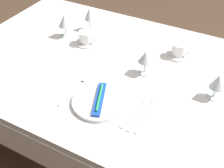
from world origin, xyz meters
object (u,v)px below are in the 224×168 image
wine_glass_left (146,58)px  spoon_dessert (148,111)px  coffee_cup_right (179,49)px  wine_glass_far (64,21)px  fork_outer (74,90)px  spoon_soup (141,111)px  wine_glass_right (218,83)px  toothbrush_package (99,99)px  dinner_plate (100,101)px  coffee_cup_left (86,37)px  wine_glass_centre (90,15)px  dinner_knife (132,111)px

wine_glass_left → spoon_dessert: bearing=-63.8°
coffee_cup_right → wine_glass_far: size_ratio=0.72×
fork_outer → spoon_dessert: spoon_dessert is taller
spoon_soup → wine_glass_right: (0.26, 0.24, 0.09)m
toothbrush_package → wine_glass_right: bearing=31.9°
dinner_plate → wine_glass_far: bearing=138.9°
coffee_cup_left → wine_glass_left: size_ratio=0.80×
fork_outer → dinner_plate: bearing=-6.9°
wine_glass_centre → wine_glass_right: bearing=-18.0°
dinner_plate → wine_glass_left: wine_glass_left is taller
coffee_cup_left → wine_glass_centre: size_ratio=0.72×
wine_glass_far → wine_glass_right: bearing=-8.2°
wine_glass_centre → wine_glass_right: (0.82, -0.27, -0.01)m
toothbrush_package → coffee_cup_right: (0.20, 0.52, 0.02)m
spoon_dessert → toothbrush_package: bearing=-166.1°
wine_glass_right → wine_glass_far: (-0.91, 0.13, 0.01)m
spoon_dessert → wine_glass_left: (-0.12, 0.24, 0.09)m
wine_glass_right → coffee_cup_right: bearing=134.8°
fork_outer → spoon_dessert: (0.36, 0.03, 0.00)m
fork_outer → coffee_cup_right: 0.61m
dinner_plate → toothbrush_package: toothbrush_package is taller
toothbrush_package → spoon_dessert: (0.21, 0.05, -0.02)m
spoon_dessert → coffee_cup_right: (-0.01, 0.47, 0.04)m
spoon_soup → toothbrush_package: bearing=-168.2°
dinner_plate → coffee_cup_left: size_ratio=2.36×
dinner_knife → wine_glass_left: wine_glass_left is taller
spoon_dessert → spoon_soup: bearing=-153.6°
dinner_knife → wine_glass_centre: 0.75m
dinner_plate → spoon_dessert: bearing=13.9°
dinner_plate → fork_outer: 0.15m
dinner_plate → fork_outer: size_ratio=1.10×
wine_glass_centre → wine_glass_left: wine_glass_centre is taller
wine_glass_centre → wine_glass_right: wine_glass_centre is taller
spoon_dessert → wine_glass_far: size_ratio=1.63×
coffee_cup_left → wine_glass_left: wine_glass_left is taller
spoon_soup → spoon_dessert: bearing=26.4°
spoon_dessert → wine_glass_right: 0.33m
coffee_cup_right → wine_glass_centre: (-0.58, 0.02, 0.06)m
spoon_soup → spoon_dessert: 0.03m
wine_glass_left → wine_glass_right: wine_glass_left is taller
spoon_soup → coffee_cup_right: (0.02, 0.48, 0.04)m
spoon_dessert → wine_glass_right: bearing=44.1°
spoon_dessert → wine_glass_far: bearing=152.5°
dinner_plate → toothbrush_package: size_ratio=1.19×
toothbrush_package → wine_glass_right: (0.45, 0.28, 0.06)m
dinner_knife → wine_glass_left: (-0.06, 0.28, 0.09)m
fork_outer → spoon_dessert: bearing=5.5°
coffee_cup_right → wine_glass_centre: 0.58m
coffee_cup_left → wine_glass_right: size_ratio=0.81×
dinner_knife → wine_glass_right: wine_glass_right is taller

